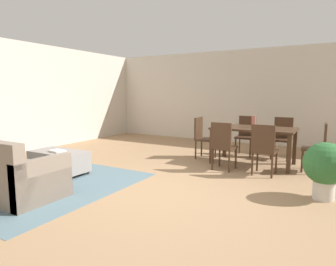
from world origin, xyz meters
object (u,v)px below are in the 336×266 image
(dining_chair_near_right, at_px, (264,147))
(dining_chair_head_west, at_px, (202,135))
(book_on_ottoman, at_px, (57,151))
(dining_chair_far_left, at_px, (246,133))
(vase_centerpiece, at_px, (254,122))
(potted_plant, at_px, (325,166))
(dining_chair_near_left, at_px, (223,143))
(dining_chair_far_right, at_px, (282,135))
(dining_table, at_px, (254,132))
(dining_chair_head_east, at_px, (319,144))
(ottoman_table, at_px, (59,161))

(dining_chair_near_right, height_order, dining_chair_head_west, same)
(book_on_ottoman, bearing_deg, dining_chair_far_left, 54.42)
(vase_centerpiece, height_order, potted_plant, vase_centerpiece)
(dining_chair_near_left, relative_size, dining_chair_far_left, 1.00)
(dining_chair_near_left, height_order, dining_chair_far_right, same)
(dining_chair_near_right, relative_size, book_on_ottoman, 3.54)
(dining_table, bearing_deg, dining_chair_head_east, -1.41)
(book_on_ottoman, bearing_deg, vase_centerpiece, 43.16)
(dining_chair_near_left, height_order, dining_chair_head_west, same)
(potted_plant, bearing_deg, dining_table, 131.01)
(dining_chair_far_right, relative_size, book_on_ottoman, 3.54)
(ottoman_table, distance_m, dining_chair_near_right, 3.68)
(dining_chair_near_left, height_order, dining_chair_far_left, same)
(dining_chair_head_east, bearing_deg, dining_chair_head_west, 179.40)
(vase_centerpiece, relative_size, book_on_ottoman, 0.92)
(ottoman_table, distance_m, dining_chair_far_right, 4.72)
(dining_chair_far_right, xyz_separation_m, book_on_ottoman, (-3.24, -3.45, -0.08))
(ottoman_table, distance_m, dining_chair_head_west, 3.06)
(dining_chair_far_left, relative_size, dining_chair_head_west, 1.00)
(dining_chair_far_left, xyz_separation_m, dining_chair_head_east, (1.58, -0.86, 0.00))
(dining_chair_near_left, bearing_deg, dining_chair_head_west, 133.91)
(potted_plant, bearing_deg, dining_chair_near_left, 155.93)
(dining_chair_near_left, relative_size, vase_centerpiece, 3.86)
(dining_table, distance_m, dining_chair_near_left, 0.89)
(ottoman_table, distance_m, potted_plant, 4.33)
(dining_chair_near_left, xyz_separation_m, vase_centerpiece, (0.36, 0.83, 0.36))
(dining_chair_far_left, distance_m, vase_centerpiece, 0.94)
(dining_table, distance_m, vase_centerpiece, 0.22)
(potted_plant, bearing_deg, vase_centerpiece, 130.69)
(ottoman_table, height_order, dining_table, dining_table)
(dining_chair_near_left, height_order, book_on_ottoman, dining_chair_near_left)
(dining_chair_head_west, bearing_deg, dining_table, 0.25)
(dining_table, height_order, dining_chair_head_east, dining_chair_head_east)
(dining_chair_near_right, bearing_deg, dining_chair_head_east, 42.80)
(vase_centerpiece, bearing_deg, dining_table, -64.99)
(dining_chair_head_west, bearing_deg, dining_chair_near_right, -27.42)
(dining_chair_head_east, distance_m, vase_centerpiece, 1.27)
(dining_table, distance_m, dining_chair_far_left, 0.92)
(dining_chair_near_left, xyz_separation_m, dining_chair_far_left, (-0.00, 1.62, 0.00))
(ottoman_table, xyz_separation_m, dining_chair_far_right, (3.28, 3.38, 0.28))
(dining_chair_near_left, relative_size, dining_chair_near_right, 1.00)
(dining_chair_near_right, height_order, dining_chair_far_right, same)
(dining_table, xyz_separation_m, vase_centerpiece, (-0.02, 0.04, 0.21))
(dining_chair_near_right, height_order, potted_plant, dining_chair_near_right)
(dining_chair_near_right, bearing_deg, vase_centerpiece, 115.63)
(dining_chair_near_right, bearing_deg, dining_table, 115.66)
(dining_chair_head_west, relative_size, book_on_ottoman, 3.54)
(dining_chair_far_right, distance_m, book_on_ottoman, 4.73)
(dining_chair_head_west, xyz_separation_m, book_on_ottoman, (-1.68, -2.58, -0.08))
(dining_table, bearing_deg, dining_chair_far_left, 114.43)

